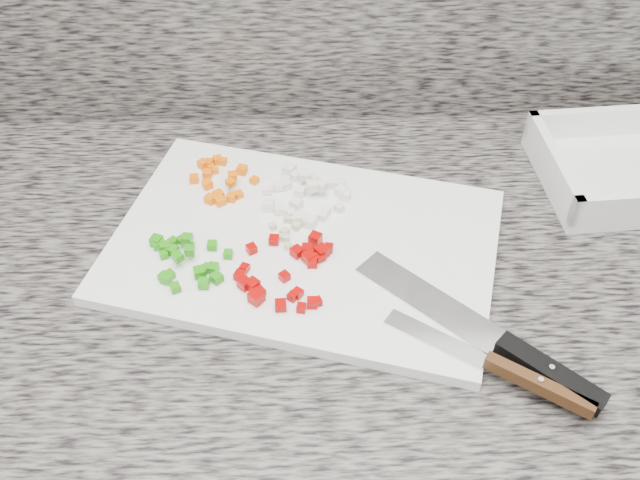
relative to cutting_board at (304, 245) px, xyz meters
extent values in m
cube|color=silver|center=(0.03, -0.01, -0.48)|extent=(3.92, 0.62, 0.86)
cube|color=#656159|center=(0.03, -0.01, -0.03)|extent=(3.96, 0.64, 0.04)
cube|color=white|center=(0.00, 0.00, 0.00)|extent=(0.54, 0.43, 0.02)
cube|color=#FA6905|center=(-0.15, 0.12, 0.01)|extent=(0.01, 0.01, 0.01)
cube|color=#FA6905|center=(-0.09, 0.08, 0.01)|extent=(0.01, 0.01, 0.01)
cube|color=#FA6905|center=(-0.09, 0.08, 0.01)|extent=(0.01, 0.01, 0.01)
cube|color=#FA6905|center=(-0.11, 0.07, 0.01)|extent=(0.02, 0.02, 0.01)
cube|color=#FA6905|center=(-0.13, 0.10, 0.01)|extent=(0.02, 0.02, 0.01)
cube|color=#FA6905|center=(-0.13, 0.15, 0.01)|extent=(0.01, 0.01, 0.01)
cube|color=#FA6905|center=(-0.10, 0.10, 0.02)|extent=(0.02, 0.02, 0.01)
cube|color=#FA6905|center=(-0.11, 0.15, 0.01)|extent=(0.01, 0.01, 0.01)
cube|color=#FA6905|center=(-0.07, 0.11, 0.01)|extent=(0.01, 0.01, 0.01)
cube|color=#FA6905|center=(-0.14, 0.15, 0.01)|extent=(0.02, 0.02, 0.01)
cube|color=#FA6905|center=(-0.08, 0.13, 0.01)|extent=(0.02, 0.02, 0.01)
cube|color=#FA6905|center=(-0.09, 0.11, 0.02)|extent=(0.01, 0.01, 0.01)
cube|color=#FA6905|center=(-0.12, 0.07, 0.01)|extent=(0.02, 0.02, 0.01)
cube|color=#FA6905|center=(-0.12, 0.14, 0.01)|extent=(0.01, 0.01, 0.01)
cube|color=#FA6905|center=(-0.13, 0.15, 0.01)|extent=(0.01, 0.01, 0.01)
cube|color=#FA6905|center=(-0.13, 0.13, 0.01)|extent=(0.01, 0.01, 0.01)
cube|color=#FA6905|center=(-0.12, 0.07, 0.01)|extent=(0.01, 0.01, 0.01)
cube|color=#FA6905|center=(-0.11, 0.08, 0.01)|extent=(0.02, 0.02, 0.01)
cube|color=#FA6905|center=(-0.12, 0.16, 0.01)|extent=(0.01, 0.01, 0.01)
cube|color=#FA6905|center=(-0.13, 0.14, 0.01)|extent=(0.01, 0.01, 0.01)
cube|color=white|center=(0.02, 0.11, 0.01)|extent=(0.02, 0.02, 0.01)
cube|color=white|center=(0.01, 0.09, 0.01)|extent=(0.02, 0.02, 0.01)
cube|color=white|center=(0.04, 0.10, 0.01)|extent=(0.01, 0.01, 0.01)
cube|color=white|center=(0.01, 0.03, 0.01)|extent=(0.02, 0.02, 0.01)
cube|color=white|center=(-0.01, 0.03, 0.01)|extent=(0.01, 0.01, 0.01)
cube|color=white|center=(0.05, 0.10, 0.01)|extent=(0.02, 0.02, 0.01)
cube|color=white|center=(0.05, 0.05, 0.01)|extent=(0.02, 0.02, 0.01)
cube|color=white|center=(-0.01, 0.06, 0.01)|extent=(0.02, 0.02, 0.01)
cube|color=white|center=(-0.03, 0.10, 0.01)|extent=(0.01, 0.01, 0.01)
cube|color=white|center=(0.01, 0.03, 0.01)|extent=(0.01, 0.01, 0.01)
cube|color=white|center=(0.00, 0.03, 0.02)|extent=(0.02, 0.02, 0.01)
cube|color=white|center=(-0.02, 0.11, 0.01)|extent=(0.01, 0.01, 0.01)
cube|color=white|center=(0.01, 0.08, 0.02)|extent=(0.02, 0.02, 0.01)
cube|color=white|center=(0.05, 0.08, 0.01)|extent=(0.02, 0.02, 0.01)
cube|color=white|center=(0.00, 0.09, 0.01)|extent=(0.02, 0.02, 0.01)
cube|color=white|center=(-0.05, 0.06, 0.01)|extent=(0.02, 0.02, 0.01)
cube|color=white|center=(-0.02, 0.04, 0.01)|extent=(0.01, 0.01, 0.01)
cube|color=white|center=(-0.05, 0.09, 0.01)|extent=(0.01, 0.01, 0.01)
cube|color=white|center=(-0.02, 0.13, 0.02)|extent=(0.02, 0.02, 0.01)
cube|color=white|center=(0.00, 0.11, 0.03)|extent=(0.01, 0.01, 0.01)
cube|color=white|center=(-0.03, 0.05, 0.01)|extent=(0.01, 0.01, 0.01)
cube|color=white|center=(0.06, 0.08, 0.01)|extent=(0.02, 0.02, 0.01)
cube|color=white|center=(0.02, 0.04, 0.01)|extent=(0.01, 0.01, 0.01)
cube|color=white|center=(-0.01, 0.12, 0.01)|extent=(0.01, 0.01, 0.01)
cube|color=white|center=(-0.02, 0.10, 0.01)|extent=(0.02, 0.02, 0.01)
cube|color=white|center=(0.02, 0.08, 0.02)|extent=(0.02, 0.02, 0.01)
cube|color=white|center=(0.03, 0.05, 0.01)|extent=(0.01, 0.01, 0.01)
cube|color=#238C0C|center=(-0.14, -0.01, 0.02)|extent=(0.01, 0.01, 0.01)
cube|color=#238C0C|center=(-0.16, -0.02, 0.01)|extent=(0.02, 0.02, 0.01)
cube|color=#238C0C|center=(-0.18, 0.00, 0.01)|extent=(0.02, 0.02, 0.01)
cube|color=#238C0C|center=(-0.14, -0.03, 0.02)|extent=(0.01, 0.01, 0.01)
cube|color=#238C0C|center=(-0.18, -0.01, 0.01)|extent=(0.01, 0.01, 0.01)
cube|color=#238C0C|center=(-0.12, -0.07, 0.01)|extent=(0.01, 0.01, 0.01)
cube|color=#238C0C|center=(-0.12, -0.06, 0.01)|extent=(0.02, 0.02, 0.01)
cube|color=#238C0C|center=(-0.16, 0.00, 0.01)|extent=(0.01, 0.01, 0.01)
cube|color=#238C0C|center=(-0.14, -0.01, 0.01)|extent=(0.01, 0.01, 0.01)
cube|color=#238C0C|center=(-0.09, -0.03, 0.01)|extent=(0.01, 0.01, 0.01)
cube|color=#238C0C|center=(-0.17, -0.01, 0.01)|extent=(0.01, 0.01, 0.01)
cube|color=#238C0C|center=(-0.15, -0.08, 0.01)|extent=(0.01, 0.01, 0.01)
cube|color=#238C0C|center=(-0.12, -0.05, 0.01)|extent=(0.01, 0.01, 0.01)
cube|color=#238C0C|center=(-0.16, -0.06, 0.01)|extent=(0.02, 0.02, 0.01)
cube|color=#238C0C|center=(-0.10, -0.07, 0.01)|extent=(0.02, 0.02, 0.01)
cube|color=#238C0C|center=(-0.11, -0.05, 0.01)|extent=(0.01, 0.01, 0.01)
cube|color=#238C0C|center=(-0.11, -0.01, 0.01)|extent=(0.01, 0.01, 0.01)
cube|color=#238C0C|center=(-0.17, -0.06, 0.01)|extent=(0.01, 0.01, 0.01)
cube|color=#238C0C|center=(-0.15, -0.04, 0.02)|extent=(0.02, 0.02, 0.01)
cube|color=#238C0C|center=(-0.15, -0.01, 0.02)|extent=(0.01, 0.01, 0.01)
cube|color=#238C0C|center=(-0.17, -0.03, 0.01)|extent=(0.01, 0.01, 0.01)
cube|color=#238C0C|center=(-0.16, -0.06, 0.01)|extent=(0.02, 0.02, 0.01)
cube|color=#A00302|center=(-0.06, -0.10, 0.02)|extent=(0.02, 0.02, 0.01)
cube|color=#A00302|center=(0.02, -0.03, 0.01)|extent=(0.02, 0.02, 0.01)
cube|color=#A00302|center=(-0.04, 0.00, 0.01)|extent=(0.01, 0.01, 0.01)
cube|color=#A00302|center=(0.03, -0.03, 0.01)|extent=(0.02, 0.02, 0.01)
cube|color=#A00302|center=(-0.02, -0.07, 0.01)|extent=(0.02, 0.02, 0.01)
cube|color=#A00302|center=(0.01, -0.10, 0.01)|extent=(0.01, 0.01, 0.01)
cube|color=#A00302|center=(0.00, -0.11, 0.01)|extent=(0.01, 0.01, 0.01)
cube|color=#A00302|center=(-0.05, -0.09, 0.01)|extent=(0.02, 0.02, 0.01)
cube|color=#A00302|center=(-0.07, -0.08, 0.01)|extent=(0.02, 0.02, 0.01)
cube|color=#A00302|center=(-0.01, -0.03, 0.01)|extent=(0.02, 0.02, 0.01)
cube|color=#A00302|center=(0.01, 0.00, 0.01)|extent=(0.02, 0.02, 0.01)
cube|color=#A00302|center=(0.03, -0.02, 0.01)|extent=(0.01, 0.01, 0.01)
cube|color=#A00302|center=(0.00, -0.02, 0.01)|extent=(0.01, 0.01, 0.01)
cube|color=#A00302|center=(-0.07, -0.05, 0.01)|extent=(0.01, 0.01, 0.01)
cube|color=#A00302|center=(0.01, -0.04, 0.01)|extent=(0.02, 0.02, 0.01)
cube|color=#A00302|center=(-0.03, -0.11, 0.01)|extent=(0.01, 0.01, 0.01)
cube|color=#A00302|center=(-0.08, -0.06, 0.01)|extent=(0.02, 0.02, 0.01)
cube|color=#A00302|center=(-0.06, -0.02, 0.01)|extent=(0.02, 0.02, 0.01)
cube|color=#A00302|center=(-0.01, -0.09, 0.01)|extent=(0.02, 0.02, 0.01)
cube|color=#A00302|center=(0.01, -0.03, 0.01)|extent=(0.02, 0.02, 0.01)
cube|color=#A00302|center=(-0.06, -0.08, 0.01)|extent=(0.02, 0.02, 0.01)
cube|color=#A00302|center=(-0.01, -0.02, 0.01)|extent=(0.01, 0.01, 0.01)
cube|color=#A00302|center=(0.01, -0.11, 0.01)|extent=(0.01, 0.01, 0.01)
cube|color=#A00302|center=(0.02, -0.03, 0.02)|extent=(0.02, 0.02, 0.01)
cube|color=#A00302|center=(0.01, -0.04, 0.01)|extent=(0.01, 0.01, 0.01)
cube|color=#A00302|center=(-0.01, -0.10, 0.01)|extent=(0.01, 0.01, 0.01)
cube|color=beige|center=(-0.02, 0.00, 0.01)|extent=(0.01, 0.01, 0.01)
cube|color=beige|center=(-0.01, 0.03, 0.01)|extent=(0.01, 0.01, 0.01)
cube|color=beige|center=(-0.04, 0.02, 0.01)|extent=(0.01, 0.01, 0.01)
cube|color=beige|center=(-0.03, 0.00, 0.01)|extent=(0.01, 0.01, 0.01)
cube|color=beige|center=(-0.02, 0.01, 0.01)|extent=(0.01, 0.01, 0.01)
cube|color=beige|center=(0.00, 0.03, 0.01)|extent=(0.01, 0.01, 0.01)
cube|color=beige|center=(-0.02, 0.01, 0.01)|extent=(0.01, 0.01, 0.01)
cube|color=beige|center=(-0.02, -0.01, 0.01)|extent=(0.01, 0.01, 0.01)
cube|color=beige|center=(-0.01, 0.02, 0.01)|extent=(0.01, 0.01, 0.01)
cube|color=beige|center=(-0.02, 0.04, 0.01)|extent=(0.01, 0.01, 0.01)
cube|color=silver|center=(0.14, -0.10, 0.01)|extent=(0.16, 0.16, 0.00)
cube|color=black|center=(0.26, -0.21, 0.02)|extent=(0.10, 0.10, 0.02)
cylinder|color=silver|center=(0.26, -0.21, 0.02)|extent=(0.01, 0.01, 0.00)
cube|color=silver|center=(0.14, -0.16, 0.01)|extent=(0.11, 0.09, 0.00)
cube|color=#4A2912|center=(0.24, -0.23, 0.02)|extent=(0.10, 0.08, 0.02)
cylinder|color=silver|center=(0.24, -0.23, 0.02)|extent=(0.01, 0.01, 0.00)
cube|color=white|center=(0.47, 0.12, 0.00)|extent=(0.29, 0.22, 0.01)
cube|color=white|center=(0.46, 0.22, 0.03)|extent=(0.27, 0.03, 0.04)
cube|color=white|center=(0.34, 0.12, 0.03)|extent=(0.03, 0.20, 0.04)
camera|label=1|loc=(0.00, -0.63, 0.64)|focal=40.00mm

